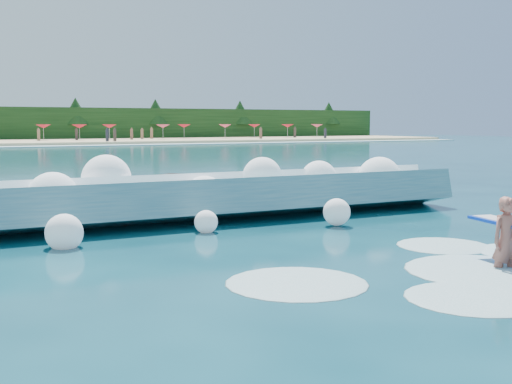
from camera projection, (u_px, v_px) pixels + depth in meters
ground at (235, 271)px, 11.80m from camera, size 200.00×200.00×0.00m
breaking_wave at (159, 201)px, 17.63m from camera, size 18.70×2.88×1.61m
rock_cluster at (76, 206)px, 17.96m from camera, size 8.13×3.21×1.28m
surfer_with_board at (509, 238)px, 11.81m from camera, size 1.10×2.87×1.66m
wave_spray at (146, 187)px, 17.23m from camera, size 15.75×4.71×2.22m
surf_foam at (459, 269)px, 11.93m from camera, size 9.09×5.50×0.14m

